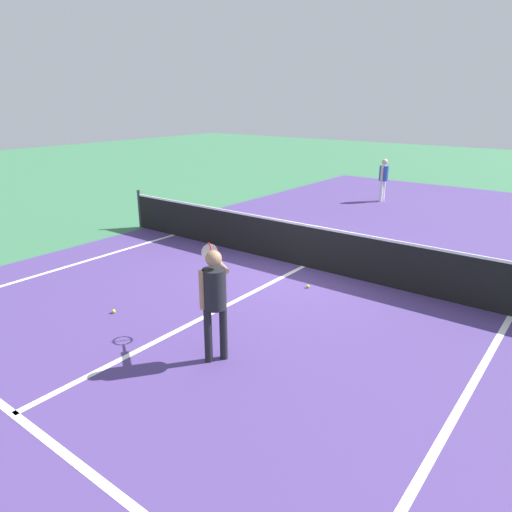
{
  "coord_description": "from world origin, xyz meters",
  "views": [
    {
      "loc": [
        5.05,
        -8.34,
        3.5
      ],
      "look_at": [
        0.54,
        -2.43,
        1.0
      ],
      "focal_mm": 32.96,
      "sensor_mm": 36.0,
      "label": 1
    }
  ],
  "objects_px": {
    "player_far": "(384,176)",
    "tennis_ball_near_net": "(308,286)",
    "tennis_ball_mid_court": "(114,311)",
    "player_near": "(214,293)",
    "net": "(304,245)"
  },
  "relations": [
    {
      "from": "net",
      "to": "tennis_ball_mid_court",
      "type": "distance_m",
      "value": 4.24
    },
    {
      "from": "net",
      "to": "player_far",
      "type": "xyz_separation_m",
      "value": [
        -1.44,
        7.58,
        0.41
      ]
    },
    {
      "from": "net",
      "to": "player_far",
      "type": "bearing_deg",
      "value": 100.77
    },
    {
      "from": "player_far",
      "to": "tennis_ball_near_net",
      "type": "distance_m",
      "value": 8.9
    },
    {
      "from": "tennis_ball_near_net",
      "to": "tennis_ball_mid_court",
      "type": "relative_size",
      "value": 1.0
    },
    {
      "from": "player_near",
      "to": "player_far",
      "type": "distance_m",
      "value": 11.88
    },
    {
      "from": "player_near",
      "to": "tennis_ball_mid_court",
      "type": "xyz_separation_m",
      "value": [
        -2.39,
        0.03,
        -0.97
      ]
    },
    {
      "from": "player_far",
      "to": "player_near",
      "type": "bearing_deg",
      "value": -77.88
    },
    {
      "from": "player_near",
      "to": "player_far",
      "type": "height_order",
      "value": "player_near"
    },
    {
      "from": "net",
      "to": "tennis_ball_mid_court",
      "type": "height_order",
      "value": "net"
    },
    {
      "from": "player_far",
      "to": "tennis_ball_mid_court",
      "type": "height_order",
      "value": "player_far"
    },
    {
      "from": "tennis_ball_near_net",
      "to": "tennis_ball_mid_court",
      "type": "height_order",
      "value": "same"
    },
    {
      "from": "player_far",
      "to": "tennis_ball_mid_court",
      "type": "bearing_deg",
      "value": -89.51
    },
    {
      "from": "net",
      "to": "tennis_ball_near_net",
      "type": "bearing_deg",
      "value": -54.44
    },
    {
      "from": "net",
      "to": "player_near",
      "type": "bearing_deg",
      "value": -75.39
    }
  ]
}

